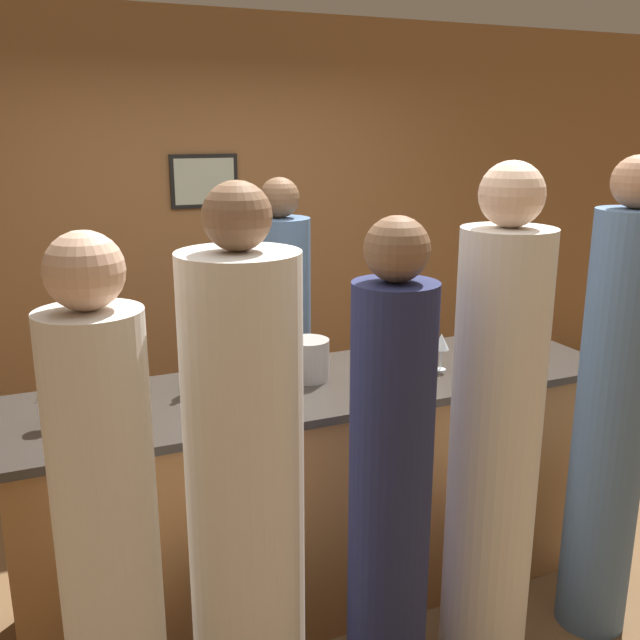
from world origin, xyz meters
TOP-DOWN VIEW (x-y plane):
  - ground_plane at (0.00, 0.00)m, footprint 14.00×14.00m
  - back_wall at (-0.00, 1.95)m, footprint 8.00×0.08m
  - bar_counter at (0.00, 0.00)m, footprint 2.66×0.74m
  - bartender at (0.06, 0.70)m, footprint 0.31×0.31m
  - guest_0 at (0.98, -0.67)m, footprint 0.29×0.29m
  - guest_1 at (0.37, -0.71)m, footprint 0.33×0.33m
  - guest_2 at (-0.58, -0.72)m, footprint 0.37×0.37m
  - guest_3 at (-0.07, -0.73)m, footprint 0.28×0.28m
  - guest_4 at (-1.00, -0.70)m, footprint 0.30×0.30m
  - wine_bottle_0 at (-0.51, 0.12)m, footprint 0.07×0.07m
  - ice_bucket at (-0.05, 0.06)m, footprint 0.18×0.18m
  - wine_glass_0 at (0.99, -0.02)m, footprint 0.06×0.06m
  - wine_glass_1 at (0.55, -0.06)m, footprint 0.07×0.07m
  - wine_glass_2 at (0.13, -0.14)m, footprint 0.07×0.07m
  - wine_glass_3 at (0.61, -0.20)m, footprint 0.06×0.06m
  - wine_glass_4 at (0.30, -0.24)m, footprint 0.07×0.07m
  - wine_glass_5 at (-1.12, -0.05)m, footprint 0.08×0.08m

SIDE VIEW (x-z plane):
  - ground_plane at x=0.00m, z-range 0.00..0.00m
  - bar_counter at x=0.00m, z-range 0.00..1.02m
  - guest_4 at x=-1.00m, z-range -0.05..1.78m
  - guest_3 at x=-0.07m, z-range -0.04..1.78m
  - bartender at x=0.06m, z-range -0.05..1.79m
  - guest_2 at x=-0.58m, z-range -0.07..1.88m
  - guest_1 at x=0.37m, z-range -0.06..1.93m
  - guest_0 at x=0.98m, z-range -0.05..1.94m
  - ice_bucket at x=-0.05m, z-range 1.02..1.20m
  - wine_glass_4 at x=0.30m, z-range 1.06..1.21m
  - wine_bottle_0 at x=-0.51m, z-range 0.99..1.28m
  - wine_glass_0 at x=0.99m, z-range 1.06..1.22m
  - wine_glass_3 at x=0.61m, z-range 1.06..1.23m
  - wine_glass_1 at x=0.55m, z-range 1.07..1.24m
  - wine_glass_2 at x=0.13m, z-range 1.07..1.25m
  - wine_glass_5 at x=-1.12m, z-range 1.07..1.25m
  - back_wall at x=0.00m, z-range 0.00..2.80m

